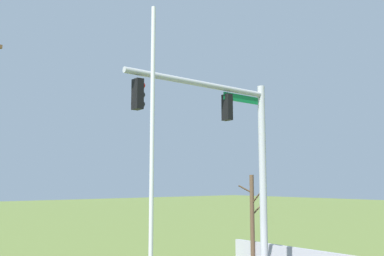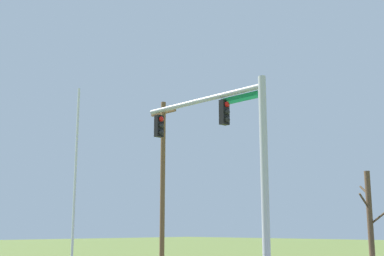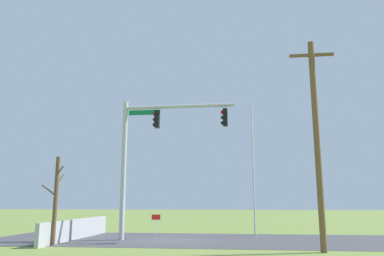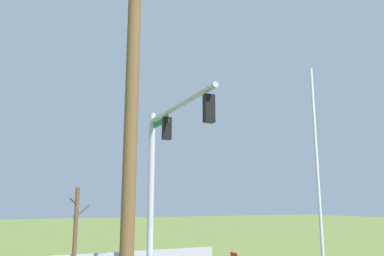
# 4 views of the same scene
# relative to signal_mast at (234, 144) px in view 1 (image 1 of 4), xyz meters

# --- Properties ---
(signal_mast) EXTENTS (6.28, 0.41, 7.58)m
(signal_mast) POSITION_rel_signal_mast_xyz_m (0.00, 0.00, 0.00)
(signal_mast) COLOR #B2B5BA
(signal_mast) RESTS_ON ground_plane
(flagpole) EXTENTS (0.10, 0.10, 7.92)m
(flagpole) POSITION_rel_signal_mast_xyz_m (-5.70, -3.07, -1.23)
(flagpole) COLOR silver
(flagpole) RESTS_ON ground_plane
(bare_tree) EXTENTS (1.27, 1.02, 4.16)m
(bare_tree) POSITION_rel_signal_mast_xyz_m (3.92, 2.80, -3.05)
(bare_tree) COLOR brown
(bare_tree) RESTS_ON ground_plane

